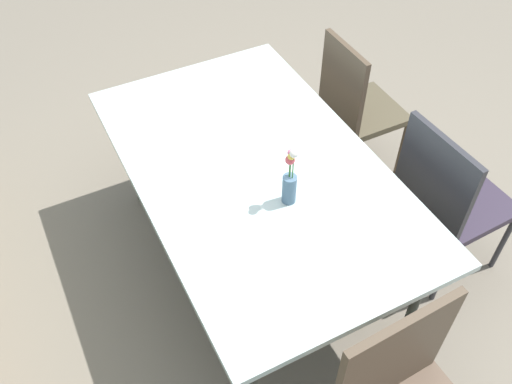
{
  "coord_description": "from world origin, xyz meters",
  "views": [
    {
      "loc": [
        -1.64,
        0.86,
        2.51
      ],
      "look_at": [
        -0.02,
        0.03,
        0.58
      ],
      "focal_mm": 38.82,
      "sensor_mm": 36.0,
      "label": 1
    }
  ],
  "objects": [
    {
      "name": "ground_plane",
      "position": [
        0.0,
        0.0,
        0.0
      ],
      "size": [
        12.0,
        12.0,
        0.0
      ],
      "primitive_type": "plane",
      "color": "#756B5B"
    },
    {
      "name": "dining_table",
      "position": [
        -0.02,
        0.03,
        0.7
      ],
      "size": [
        1.78,
        1.07,
        0.74
      ],
      "color": "#B2C6C1",
      "rests_on": "ground"
    },
    {
      "name": "chair_near_left",
      "position": [
        -0.43,
        -0.81,
        0.53
      ],
      "size": [
        0.49,
        0.49,
        0.94
      ],
      "rotation": [
        0.0,
        0.0,
        3.18
      ],
      "color": "#2F2636",
      "rests_on": "ground"
    },
    {
      "name": "chair_near_right",
      "position": [
        0.38,
        -0.82,
        0.53
      ],
      "size": [
        0.41,
        0.41,
        0.94
      ],
      "rotation": [
        0.0,
        0.0,
        3.14
      ],
      "color": "brown",
      "rests_on": "ground"
    },
    {
      "name": "flower_vase",
      "position": [
        -0.27,
        -0.0,
        0.86
      ],
      "size": [
        0.06,
        0.06,
        0.3
      ],
      "color": "slate",
      "rests_on": "dining_table"
    }
  ]
}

